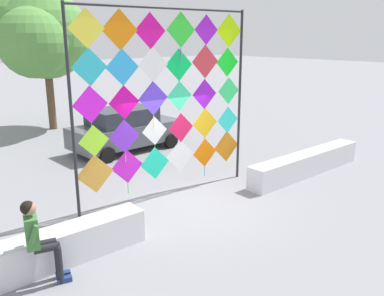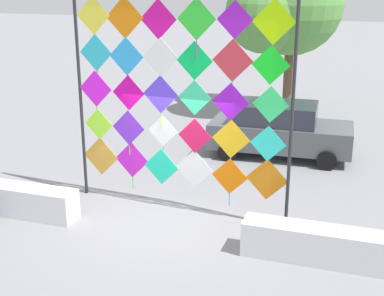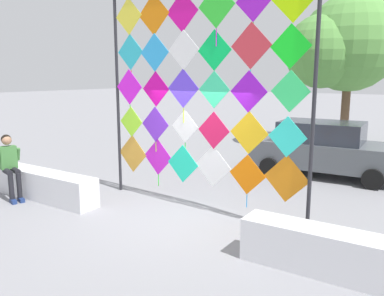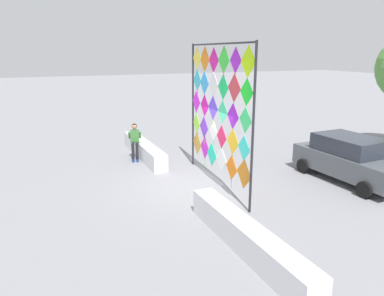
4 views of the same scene
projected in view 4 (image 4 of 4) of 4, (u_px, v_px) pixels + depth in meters
The scene contains 6 objects.
ground at pixel (194, 187), 12.25m from camera, with size 120.00×120.00×0.00m, color gray.
plaza_ledge_left at pixel (144, 150), 15.64m from camera, with size 4.68×0.55×0.65m, color silver.
plaza_ledge_right at pixel (246, 237), 8.27m from camera, with size 4.68×0.55×0.65m, color silver.
kite_display_rack at pixel (217, 106), 11.87m from camera, with size 4.85×0.41×4.64m.
seated_vendor at pixel (135, 139), 15.14m from camera, with size 0.70×0.55×1.50m.
parked_car at pixel (350, 159), 12.72m from camera, with size 4.04×2.05×1.54m.
Camera 4 is at (10.55, -4.61, 4.37)m, focal length 34.49 mm.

